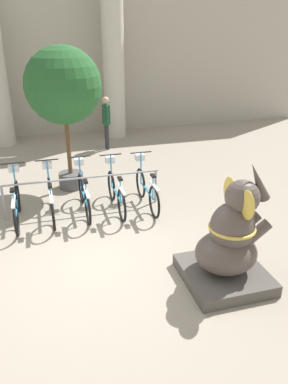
% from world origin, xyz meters
% --- Properties ---
extents(ground_plane, '(60.00, 60.00, 0.00)m').
position_xyz_m(ground_plane, '(0.00, 0.00, 0.00)').
color(ground_plane, gray).
extents(building_facade, '(20.00, 0.20, 6.00)m').
position_xyz_m(building_facade, '(0.00, 8.60, 3.00)').
color(building_facade, '#A39E8E').
rests_on(building_facade, ground_plane).
extents(column_right, '(0.91, 0.91, 5.16)m').
position_xyz_m(column_right, '(1.89, 7.60, 2.62)').
color(column_right, '#BCB7A8').
rests_on(column_right, ground_plane).
extents(bike_rack, '(3.30, 0.05, 0.77)m').
position_xyz_m(bike_rack, '(0.02, 1.95, 0.59)').
color(bike_rack, gray).
rests_on(bike_rack, ground_plane).
extents(bicycle_0, '(0.48, 1.74, 1.10)m').
position_xyz_m(bicycle_0, '(-1.33, 1.82, 0.42)').
color(bicycle_0, black).
rests_on(bicycle_0, ground_plane).
extents(bicycle_1, '(0.48, 1.74, 1.10)m').
position_xyz_m(bicycle_1, '(-0.66, 1.85, 0.42)').
color(bicycle_1, black).
rests_on(bicycle_1, ground_plane).
extents(bicycle_2, '(0.48, 1.74, 1.10)m').
position_xyz_m(bicycle_2, '(0.02, 1.88, 0.42)').
color(bicycle_2, black).
rests_on(bicycle_2, ground_plane).
extents(bicycle_3, '(0.48, 1.74, 1.10)m').
position_xyz_m(bicycle_3, '(0.69, 1.83, 0.42)').
color(bicycle_3, black).
rests_on(bicycle_3, ground_plane).
extents(bicycle_4, '(0.48, 1.74, 1.10)m').
position_xyz_m(bicycle_4, '(1.36, 1.81, 0.42)').
color(bicycle_4, black).
rests_on(bicycle_4, ground_plane).
extents(elephant_statue, '(1.24, 1.24, 1.94)m').
position_xyz_m(elephant_statue, '(1.83, -1.06, 0.65)').
color(elephant_statue, '#4C4742').
rests_on(elephant_statue, ground_plane).
extents(person_pedestrian, '(0.22, 0.47, 1.66)m').
position_xyz_m(person_pedestrian, '(1.32, 6.21, 0.99)').
color(person_pedestrian, '#28282D').
rests_on(person_pedestrian, ground_plane).
extents(potted_tree, '(1.71, 1.71, 3.29)m').
position_xyz_m(potted_tree, '(-0.12, 3.30, 2.38)').
color(potted_tree, '#4C4C4C').
rests_on(potted_tree, ground_plane).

